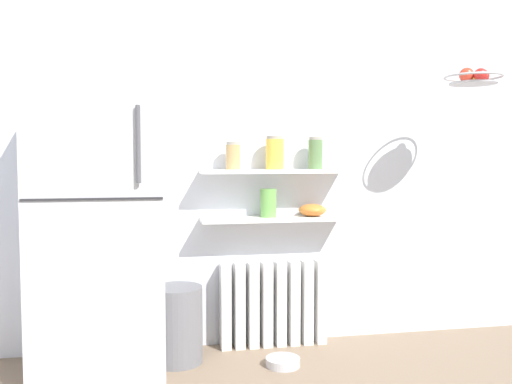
# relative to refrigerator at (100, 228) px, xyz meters

# --- Properties ---
(back_wall) EXTENTS (7.04, 0.10, 2.60)m
(back_wall) POSITION_rel_refrigerator_xyz_m (1.18, 0.39, 0.45)
(back_wall) COLOR silver
(back_wall) RESTS_ON ground_plane
(refrigerator) EXTENTS (0.72, 0.72, 1.70)m
(refrigerator) POSITION_rel_refrigerator_xyz_m (0.00, 0.00, 0.00)
(refrigerator) COLOR #B7BABF
(refrigerator) RESTS_ON ground_plane
(radiator) EXTENTS (0.71, 0.12, 0.56)m
(radiator) POSITION_rel_refrigerator_xyz_m (1.08, 0.26, -0.57)
(radiator) COLOR white
(radiator) RESTS_ON ground_plane
(wall_shelf_lower) EXTENTS (0.97, 0.22, 0.02)m
(wall_shelf_lower) POSITION_rel_refrigerator_xyz_m (1.08, 0.23, 0.00)
(wall_shelf_lower) COLOR white
(wall_shelf_upper) EXTENTS (0.97, 0.22, 0.02)m
(wall_shelf_upper) POSITION_rel_refrigerator_xyz_m (1.08, 0.23, 0.32)
(wall_shelf_upper) COLOR white
(storage_jar_0) EXTENTS (0.09, 0.09, 0.18)m
(storage_jar_0) POSITION_rel_refrigerator_xyz_m (0.81, 0.23, 0.42)
(storage_jar_0) COLOR tan
(storage_jar_0) RESTS_ON wall_shelf_upper
(storage_jar_1) EXTENTS (0.12, 0.12, 0.22)m
(storage_jar_1) POSITION_rel_refrigerator_xyz_m (1.08, 0.23, 0.43)
(storage_jar_1) COLOR yellow
(storage_jar_1) RESTS_ON wall_shelf_upper
(storage_jar_2) EXTENTS (0.09, 0.09, 0.21)m
(storage_jar_2) POSITION_rel_refrigerator_xyz_m (1.36, 0.23, 0.43)
(storage_jar_2) COLOR #5B7F4C
(storage_jar_2) RESTS_ON wall_shelf_upper
(vase) EXTENTS (0.10, 0.10, 0.19)m
(vase) POSITION_rel_refrigerator_xyz_m (1.04, 0.23, 0.11)
(vase) COLOR #66A84C
(vase) RESTS_ON wall_shelf_lower
(shelf_bowl) EXTENTS (0.18, 0.18, 0.08)m
(shelf_bowl) POSITION_rel_refrigerator_xyz_m (1.34, 0.23, 0.06)
(shelf_bowl) COLOR orange
(shelf_bowl) RESTS_ON wall_shelf_lower
(trash_bin) EXTENTS (0.32, 0.32, 0.47)m
(trash_bin) POSITION_rel_refrigerator_xyz_m (0.44, 0.08, -0.62)
(trash_bin) COLOR slate
(trash_bin) RESTS_ON ground_plane
(pet_food_bowl) EXTENTS (0.21, 0.21, 0.05)m
(pet_food_bowl) POSITION_rel_refrigerator_xyz_m (1.06, -0.11, -0.82)
(pet_food_bowl) COLOR #B7B7BC
(pet_food_bowl) RESTS_ON ground_plane
(hanging_fruit_basket) EXTENTS (0.35, 0.35, 0.10)m
(hanging_fruit_basket) POSITION_rel_refrigerator_xyz_m (2.25, -0.15, 0.90)
(hanging_fruit_basket) COLOR #B2B2B7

